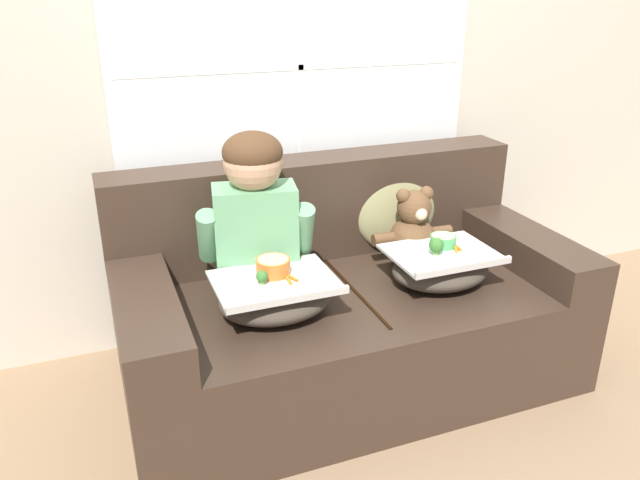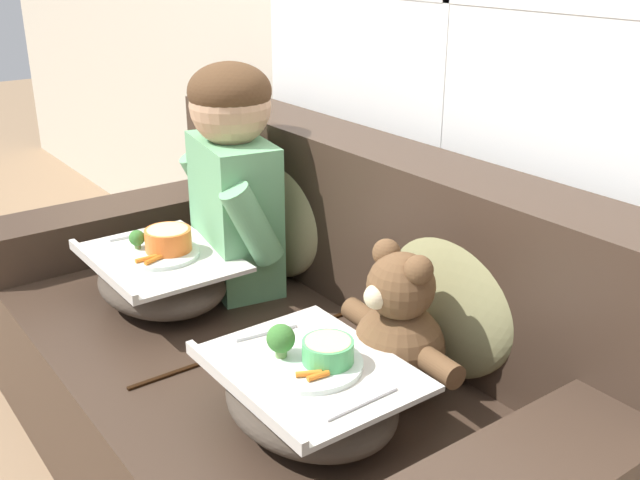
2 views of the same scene
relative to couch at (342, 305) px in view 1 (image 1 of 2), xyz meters
The scene contains 9 objects.
ground_plane 0.32m from the couch, 90.00° to the right, with size 14.00×14.00×0.00m, color #8E7051.
wall_back_with_window 1.13m from the couch, 90.00° to the left, with size 8.00×0.08×2.60m.
couch is the anchor object (origin of this frame).
throw_pillow_behind_child 0.54m from the couch, 147.43° to the left, with size 0.43×0.21×0.45m.
throw_pillow_behind_teddy 0.54m from the couch, 32.57° to the left, with size 0.42×0.20×0.43m.
child_figure 0.60m from the couch, behind, with size 0.48×0.26×0.65m.
teddy_bear 0.45m from the couch, ahead, with size 0.38×0.26×0.35m.
lap_tray_child 0.45m from the couch, 152.27° to the right, with size 0.45×0.35×0.22m.
lap_tray_teddy 0.45m from the couch, 27.83° to the right, with size 0.43×0.34×0.23m.
Camera 1 is at (-0.95, -2.11, 1.61)m, focal length 35.00 mm.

